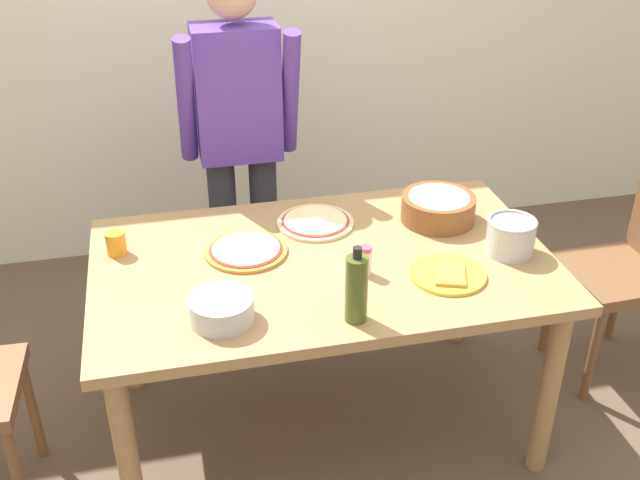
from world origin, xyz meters
name	(u,v)px	position (x,y,z in m)	size (l,w,h in m)	color
ground	(323,421)	(0.00, 0.00, 0.00)	(8.00, 8.00, 0.00)	brown
wall_back	(250,2)	(0.00, 1.60, 1.30)	(5.60, 0.10, 2.60)	silver
dining_table	(323,281)	(0.00, 0.00, 0.67)	(1.60, 0.96, 0.76)	#A37A4C
person_cook	(240,136)	(-0.18, 0.76, 0.94)	(0.49, 0.25, 1.62)	#2D2D38
chair_wooden_right	(636,259)	(1.32, 0.07, 0.54)	(0.41, 0.41, 0.95)	brown
pizza_raw_on_board	(315,222)	(0.03, 0.26, 0.77)	(0.29, 0.29, 0.02)	beige
pizza_cooked_on_tray	(246,250)	(-0.26, 0.11, 0.77)	(0.29, 0.29, 0.02)	#C67A33
plate_with_slice	(448,274)	(0.38, -0.20, 0.77)	(0.26, 0.26, 0.02)	gold
popcorn_bowl	(438,205)	(0.49, 0.19, 0.82)	(0.28, 0.28, 0.11)	brown
mixing_bowl_steel	(222,309)	(-0.38, -0.28, 0.80)	(0.20, 0.20, 0.08)	#B7B7BC
olive_oil_bottle	(356,288)	(0.02, -0.37, 0.87)	(0.07, 0.07, 0.26)	#47561E
steel_pot	(511,236)	(0.65, -0.10, 0.83)	(0.17, 0.17, 0.13)	#B7B7BC
cup_orange	(116,243)	(-0.70, 0.20, 0.80)	(0.07, 0.07, 0.09)	orange
salt_shaker	(365,260)	(0.12, -0.12, 0.81)	(0.04, 0.04, 0.11)	white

